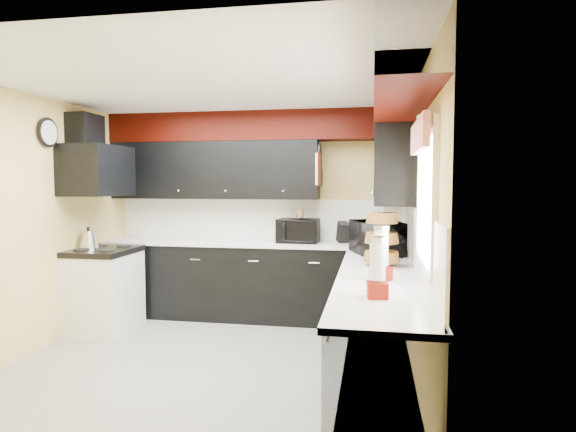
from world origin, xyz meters
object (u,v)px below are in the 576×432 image
(microwave, at_px, (377,238))
(kettle, at_px, (88,239))
(toaster_oven, at_px, (298,231))
(knife_block, at_px, (343,233))
(utensil_crock, at_px, (300,235))

(microwave, xyz_separation_m, kettle, (-3.17, 0.05, -0.09))
(toaster_oven, height_order, knife_block, toaster_oven)
(utensil_crock, relative_size, kettle, 0.76)
(utensil_crock, height_order, knife_block, knife_block)
(microwave, bearing_deg, utensil_crock, 26.69)
(toaster_oven, xyz_separation_m, utensil_crock, (0.01, 0.06, -0.06))
(toaster_oven, bearing_deg, microwave, -37.62)
(microwave, relative_size, kettle, 2.77)
(toaster_oven, xyz_separation_m, knife_block, (0.53, 0.05, -0.02))
(knife_block, height_order, kettle, knife_block)
(utensil_crock, bearing_deg, knife_block, -0.18)
(toaster_oven, relative_size, knife_block, 1.98)
(utensil_crock, height_order, kettle, kettle)
(toaster_oven, distance_m, kettle, 2.37)
(microwave, height_order, kettle, microwave)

